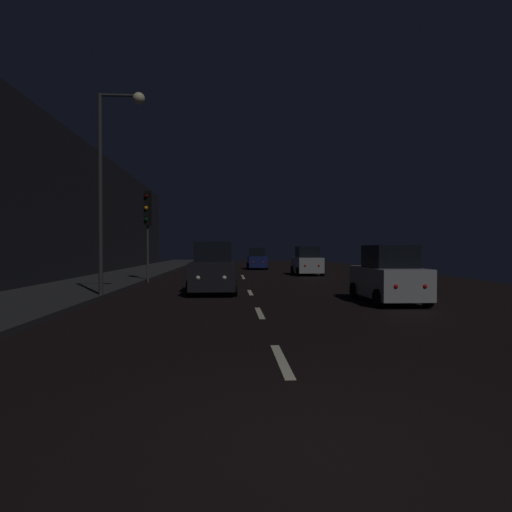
# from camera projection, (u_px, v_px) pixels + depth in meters

# --- Properties ---
(ground) EXTENTS (27.71, 84.00, 0.02)m
(ground) POSITION_uv_depth(u_px,v_px,m) (243.00, 277.00, 28.65)
(ground) COLOR black
(sidewalk_left) EXTENTS (4.40, 84.00, 0.15)m
(sidewalk_left) POSITION_uv_depth(u_px,v_px,m) (123.00, 276.00, 28.20)
(sidewalk_left) COLOR #28282B
(sidewalk_left) RESTS_ON ground
(building_facade_left) EXTENTS (0.80, 63.00, 8.58)m
(building_facade_left) POSITION_uv_depth(u_px,v_px,m) (60.00, 205.00, 24.49)
(building_facade_left) COLOR black
(building_facade_left) RESTS_ON ground
(lane_centerline) EXTENTS (0.16, 24.74, 0.01)m
(lane_centerline) POSITION_uv_depth(u_px,v_px,m) (249.00, 291.00, 19.13)
(lane_centerline) COLOR beige
(lane_centerline) RESTS_ON ground
(traffic_light_far_left) EXTENTS (0.38, 0.48, 5.01)m
(traffic_light_far_left) POSITION_uv_depth(u_px,v_px,m) (147.00, 216.00, 24.17)
(traffic_light_far_left) COLOR #38383A
(traffic_light_far_left) RESTS_ON ground
(streetlamp_overhead) EXTENTS (1.70, 0.44, 7.54)m
(streetlamp_overhead) POSITION_uv_depth(u_px,v_px,m) (113.00, 163.00, 16.09)
(streetlamp_overhead) COLOR #2D2D30
(streetlamp_overhead) RESTS_ON ground
(car_approaching_headlights) EXTENTS (1.94, 4.21, 2.12)m
(car_approaching_headlights) POSITION_uv_depth(u_px,v_px,m) (213.00, 270.00, 18.35)
(car_approaching_headlights) COLOR black
(car_approaching_headlights) RESTS_ON ground
(car_parked_right_near) EXTENTS (1.79, 3.87, 1.95)m
(car_parked_right_near) POSITION_uv_depth(u_px,v_px,m) (388.00, 276.00, 15.06)
(car_parked_right_near) COLOR #A5A8AD
(car_parked_right_near) RESTS_ON ground
(car_parked_right_far) EXTENTS (1.85, 4.01, 2.02)m
(car_parked_right_far) POSITION_uv_depth(u_px,v_px,m) (307.00, 262.00, 31.03)
(car_parked_right_far) COLOR #A5A8AD
(car_parked_right_far) RESTS_ON ground
(car_distant_taillights) EXTENTS (1.77, 3.83, 1.93)m
(car_distant_taillights) POSITION_uv_depth(u_px,v_px,m) (257.00, 259.00, 39.98)
(car_distant_taillights) COLOR #141E51
(car_distant_taillights) RESTS_ON ground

